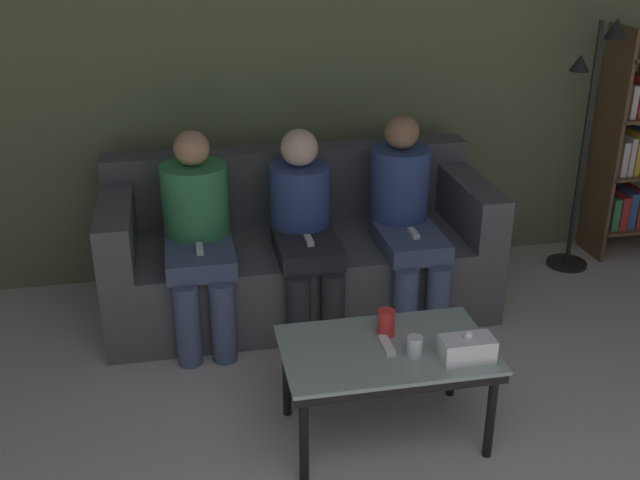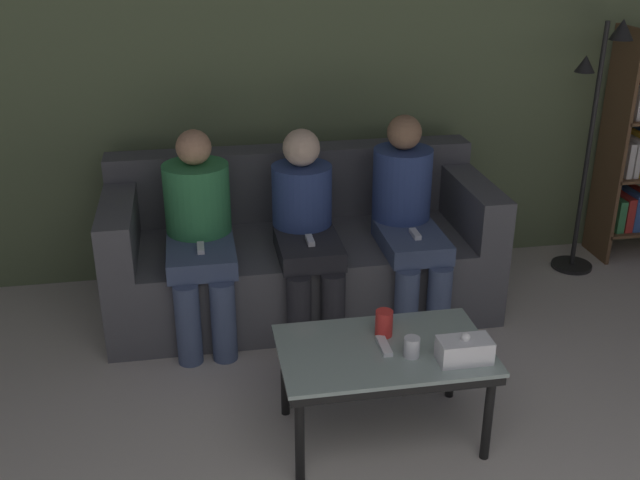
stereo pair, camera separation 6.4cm
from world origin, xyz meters
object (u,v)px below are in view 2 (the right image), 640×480
cup_near_left (384,323)px  seated_person_mid_right (407,214)px  cup_near_right (412,347)px  seated_person_left_end (199,228)px  couch (300,252)px  standing_lamp (595,123)px  tissue_box (464,350)px  seated_person_mid_left (305,224)px  game_remote (384,346)px  coffee_table (384,357)px

cup_near_left → seated_person_mid_right: (0.38, 0.99, 0.10)m
cup_near_right → seated_person_left_end: size_ratio=0.08×
couch → cup_near_left: (0.19, -1.21, 0.19)m
standing_lamp → seated_person_mid_right: (-1.28, -0.38, -0.36)m
tissue_box → seated_person_mid_right: seated_person_mid_right is taller
seated_person_left_end → seated_person_mid_left: 0.57m
standing_lamp → seated_person_mid_left: 1.93m
tissue_box → seated_person_left_end: (-1.04, 1.25, 0.10)m
tissue_box → seated_person_left_end: 1.63m
tissue_box → seated_person_left_end: bearing=129.6°
cup_near_right → standing_lamp: size_ratio=0.06×
couch → cup_near_right: bearing=-79.4°
seated_person_left_end → seated_person_mid_right: bearing=-0.6°
couch → game_remote: couch is taller
cup_near_right → seated_person_mid_right: seated_person_mid_right is taller
cup_near_left → seated_person_left_end: size_ratio=0.11×
cup_near_right → tissue_box: bearing=-19.0°
seated_person_left_end → seated_person_mid_left: bearing=-1.2°
cup_near_right → seated_person_mid_left: 1.20m
game_remote → couch: bearing=97.2°
standing_lamp → seated_person_left_end: bearing=-171.3°
coffee_table → seated_person_mid_right: 1.18m
couch → tissue_box: size_ratio=9.90×
seated_person_mid_right → seated_person_left_end: bearing=179.4°
seated_person_mid_left → seated_person_mid_right: size_ratio=0.95×
cup_near_right → seated_person_left_end: (-0.83, 1.18, 0.11)m
couch → seated_person_left_end: (-0.57, -0.21, 0.28)m
couch → standing_lamp: bearing=4.8°
seated_person_mid_left → standing_lamp: bearing=11.7°
standing_lamp → couch: bearing=-175.2°
seated_person_left_end → seated_person_mid_right: 1.15m
coffee_table → game_remote: 0.06m
coffee_table → cup_near_right: 0.16m
tissue_box → seated_person_mid_left: bearing=110.5°
game_remote → seated_person_mid_left: size_ratio=0.14×
cup_near_left → seated_person_mid_right: bearing=68.8°
tissue_box → seated_person_left_end: size_ratio=0.20×
seated_person_left_end → seated_person_mid_left: size_ratio=1.02×
couch → seated_person_mid_left: (0.00, -0.23, 0.27)m
standing_lamp → seated_person_mid_right: size_ratio=1.39×
tissue_box → seated_person_mid_right: 1.25m
couch → standing_lamp: 1.97m
cup_near_right → cup_near_left: bearing=111.0°
couch → standing_lamp: standing_lamp is taller
couch → seated_person_mid_left: 0.35m
couch → coffee_table: couch is taller
coffee_table → standing_lamp: 2.31m
seated_person_left_end → seated_person_mid_right: (1.15, -0.01, 0.01)m
cup_near_left → seated_person_left_end: seated_person_left_end is taller
couch → coffee_table: (0.17, -1.32, 0.08)m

